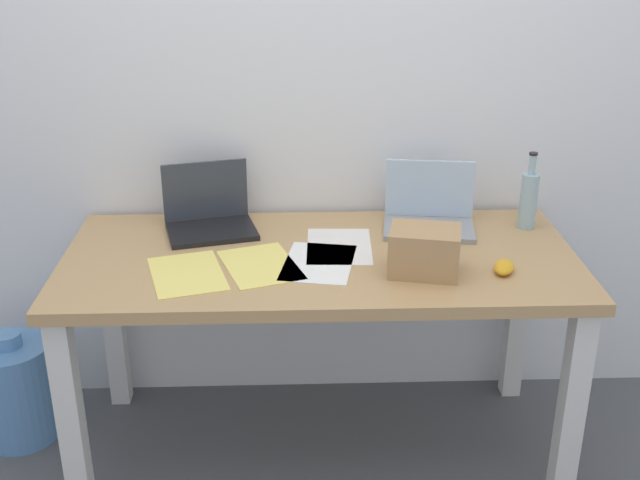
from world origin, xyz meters
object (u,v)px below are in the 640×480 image
beer_bottle (529,199)px  computer_mouse (504,267)px  cardboard_box (424,251)px  water_cooler_jug (16,390)px  desk (320,283)px  laptop_left (209,217)px  laptop_right (429,214)px

beer_bottle → computer_mouse: (-0.17, -0.36, -0.09)m
beer_bottle → cardboard_box: beer_bottle is taller
beer_bottle → computer_mouse: beer_bottle is taller
computer_mouse → water_cooler_jug: size_ratio=0.24×
desk → water_cooler_jug: (-1.08, 0.11, -0.46)m
laptop_left → water_cooler_jug: (-0.71, -0.11, -0.61)m
beer_bottle → cardboard_box: (-0.41, -0.35, -0.04)m
beer_bottle → laptop_left: bearing=179.1°
laptop_right → beer_bottle: size_ratio=1.22×
desk → beer_bottle: bearing=15.7°
laptop_right → computer_mouse: (0.17, -0.36, -0.03)m
laptop_left → water_cooler_jug: laptop_left is taller
desk → computer_mouse: (0.56, -0.15, 0.12)m
laptop_left → cardboard_box: bearing=-28.1°
laptop_right → cardboard_box: laptop_right is taller
desk → laptop_left: laptop_left is taller
computer_mouse → water_cooler_jug: 1.76m
desk → beer_bottle: beer_bottle is taller
laptop_right → cardboard_box: 0.36m
laptop_right → beer_bottle: (0.34, -0.01, 0.06)m
desk → water_cooler_jug: desk is taller
beer_bottle → computer_mouse: bearing=-115.0°
laptop_left → laptop_right: laptop_right is taller
laptop_left → water_cooler_jug: bearing=-171.3°
desk → laptop_right: (0.38, 0.21, 0.15)m
cardboard_box → laptop_right: bearing=78.4°
beer_bottle → water_cooler_jug: bearing=-177.1°
desk → cardboard_box: cardboard_box is taller
desk → cardboard_box: (0.31, -0.14, 0.17)m
desk → laptop_right: 0.46m
computer_mouse → laptop_left: bearing=178.9°
desk → laptop_right: size_ratio=4.99×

